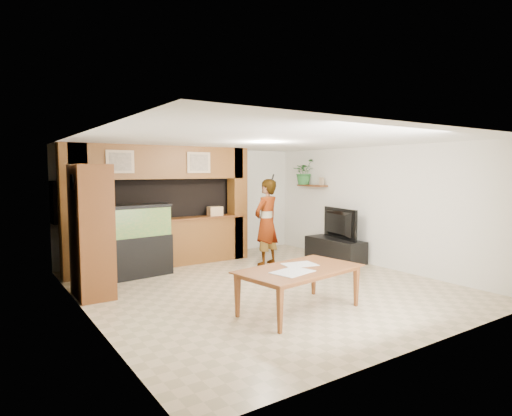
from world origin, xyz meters
TOP-DOWN VIEW (x-y plane):
  - floor at (0.00, 0.00)m, footprint 6.50×6.50m
  - ceiling at (0.00, 0.00)m, footprint 6.50×6.50m
  - wall_back at (0.00, 3.25)m, footprint 6.00×0.00m
  - wall_left at (-3.00, 0.00)m, footprint 0.00×6.50m
  - wall_right at (3.00, 0.00)m, footprint 0.00×6.50m
  - partition at (-0.95, 2.64)m, footprint 4.20×0.99m
  - wall_clock at (-2.97, 1.00)m, footprint 0.05×0.25m
  - wall_shelf at (2.85, 1.95)m, footprint 0.25×0.90m
  - pantry_cabinet at (-2.70, 1.05)m, footprint 0.54×0.89m
  - trash_can at (-2.56, 0.80)m, footprint 0.32×0.32m
  - aquarium at (-1.64, 1.95)m, footprint 1.28×0.48m
  - tv_stand at (2.65, 0.90)m, footprint 0.55×1.51m
  - television at (2.65, 0.90)m, footprint 0.38×1.24m
  - photo_frame at (2.85, 1.60)m, footprint 0.03×0.14m
  - potted_plant at (2.82, 2.24)m, footprint 0.70×0.65m
  - person at (1.05, 1.39)m, footprint 0.80×0.65m
  - microphone at (1.10, 1.23)m, footprint 0.03×0.09m
  - dining_table at (-0.35, -1.47)m, footprint 1.98×1.29m
  - newspaper_a at (-0.60, -1.58)m, footprint 0.65×0.53m
  - newspaper_b at (-0.21, -1.27)m, footprint 0.54×0.43m
  - counter_box at (0.35, 2.45)m, footprint 0.33×0.22m

SIDE VIEW (x-z plane):
  - floor at x=0.00m, z-range 0.00..0.00m
  - tv_stand at x=2.65m, z-range 0.00..0.50m
  - trash_can at x=-2.56m, z-range 0.00..0.58m
  - dining_table at x=-0.35m, z-range 0.00..0.65m
  - newspaper_b at x=-0.21m, z-range 0.65..0.66m
  - newspaper_a at x=-0.60m, z-range 0.65..0.66m
  - aquarium at x=-1.64m, z-range -0.02..1.40m
  - television at x=2.65m, z-range 0.50..1.21m
  - person at x=1.05m, z-range 0.00..1.89m
  - pantry_cabinet at x=-2.70m, z-range 0.00..2.18m
  - counter_box at x=0.35m, z-range 1.04..1.25m
  - wall_back at x=0.00m, z-range -1.70..4.30m
  - wall_left at x=-3.00m, z-range -1.95..4.55m
  - wall_right at x=3.00m, z-range -1.95..4.55m
  - partition at x=-0.95m, z-range 0.01..2.61m
  - wall_shelf at x=2.85m, z-range 1.68..1.72m
  - photo_frame at x=2.85m, z-range 1.72..1.91m
  - wall_clock at x=-2.97m, z-range 1.77..2.02m
  - microphone at x=1.10m, z-range 1.86..2.01m
  - potted_plant at x=2.82m, z-range 1.72..2.36m
  - ceiling at x=0.00m, z-range 2.60..2.60m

